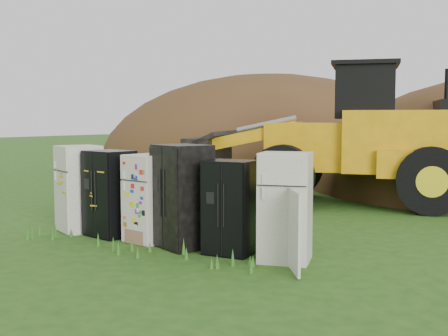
# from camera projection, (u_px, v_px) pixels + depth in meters

# --- Properties ---
(ground) EXTENTS (120.00, 120.00, 0.00)m
(ground) POSITION_uv_depth(u_px,v_px,m) (172.00, 244.00, 10.78)
(ground) COLOR #244F15
(ground) RESTS_ON ground
(fridge_leftmost) EXTENTS (1.05, 1.03, 1.84)m
(fridge_leftmost) POSITION_uv_depth(u_px,v_px,m) (80.00, 188.00, 12.02)
(fridge_leftmost) COLOR white
(fridge_leftmost) RESTS_ON ground
(fridge_black_side) EXTENTS (1.02, 0.86, 1.76)m
(fridge_black_side) POSITION_uv_depth(u_px,v_px,m) (110.00, 193.00, 11.52)
(fridge_black_side) COLOR black
(fridge_black_side) RESTS_ON ground
(fridge_sticker) EXTENTS (0.86, 0.81, 1.72)m
(fridge_sticker) POSITION_uv_depth(u_px,v_px,m) (148.00, 198.00, 10.97)
(fridge_sticker) COLOR silver
(fridge_sticker) RESTS_ON ground
(fridge_dark_mid) EXTENTS (1.21, 1.10, 1.93)m
(fridge_dark_mid) POSITION_uv_depth(u_px,v_px,m) (183.00, 196.00, 10.50)
(fridge_dark_mid) COLOR black
(fridge_dark_mid) RESTS_ON ground
(fridge_black_right) EXTENTS (0.91, 0.78, 1.67)m
(fridge_black_right) POSITION_uv_depth(u_px,v_px,m) (230.00, 207.00, 9.99)
(fridge_black_right) COLOR black
(fridge_black_right) RESTS_ON ground
(fridge_open_door) EXTENTS (1.02, 0.98, 1.84)m
(fridge_open_door) POSITION_uv_depth(u_px,v_px,m) (285.00, 207.00, 9.46)
(fridge_open_door) COLOR white
(fridge_open_door) RESTS_ON ground
(wheel_loader) EXTENTS (8.83, 5.69, 3.97)m
(wheel_loader) POSITION_uv_depth(u_px,v_px,m) (328.00, 134.00, 15.95)
(wheel_loader) COLOR #F0A210
(wheel_loader) RESTS_ON ground
(dirt_mound_left) EXTENTS (17.33, 13.00, 9.07)m
(dirt_mound_left) POSITION_uv_depth(u_px,v_px,m) (263.00, 170.00, 26.66)
(dirt_mound_left) COLOR #463216
(dirt_mound_left) RESTS_ON ground
(dirt_mound_back) EXTENTS (15.91, 10.61, 5.89)m
(dirt_mound_back) POSITION_uv_depth(u_px,v_px,m) (386.00, 170.00, 26.59)
(dirt_mound_back) COLOR #463216
(dirt_mound_back) RESTS_ON ground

